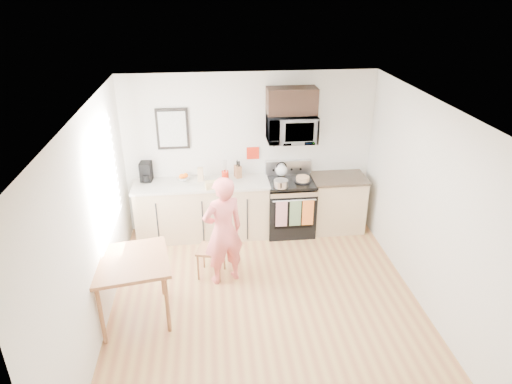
{
  "coord_description": "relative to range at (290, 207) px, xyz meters",
  "views": [
    {
      "loc": [
        -0.65,
        -4.62,
        3.86
      ],
      "look_at": [
        -0.04,
        1.0,
        1.21
      ],
      "focal_mm": 32.0,
      "sensor_mm": 36.0,
      "label": 1
    }
  ],
  "objects": [
    {
      "name": "range",
      "position": [
        0.0,
        0.0,
        0.0
      ],
      "size": [
        0.76,
        0.7,
        1.16
      ],
      "color": "black",
      "rests_on": "floor"
    },
    {
      "name": "fruit_bowl",
      "position": [
        -1.71,
        0.18,
        0.54
      ],
      "size": [
        0.28,
        0.28,
        0.1
      ],
      "color": "white",
      "rests_on": "countertop_left"
    },
    {
      "name": "wall_trivet",
      "position": [
        -0.58,
        0.31,
        0.86
      ],
      "size": [
        0.2,
        0.02,
        0.2
      ],
      "primitive_type": "cube",
      "color": "red",
      "rests_on": "back_wall"
    },
    {
      "name": "chair",
      "position": [
        -1.2,
        -1.15,
        0.12
      ],
      "size": [
        0.48,
        0.44,
        0.86
      ],
      "rotation": [
        0.0,
        0.0,
        -0.26
      ],
      "color": "brown",
      "rests_on": "floor"
    },
    {
      "name": "left_wall",
      "position": [
        -2.63,
        -1.98,
        0.86
      ],
      "size": [
        0.04,
        4.6,
        2.6
      ],
      "primitive_type": "cube",
      "color": "white",
      "rests_on": "floor"
    },
    {
      "name": "window",
      "position": [
        -2.59,
        -1.18,
        1.11
      ],
      "size": [
        0.06,
        1.4,
        1.5
      ],
      "color": "white",
      "rests_on": "left_wall"
    },
    {
      "name": "coffee_maker",
      "position": [
        -2.29,
        0.21,
        0.65
      ],
      "size": [
        0.19,
        0.27,
        0.31
      ],
      "rotation": [
        0.0,
        0.0,
        -0.1
      ],
      "color": "black",
      "rests_on": "countertop_left"
    },
    {
      "name": "dining_table",
      "position": [
        -2.28,
        -1.93,
        0.31
      ],
      "size": [
        0.9,
        0.9,
        0.84
      ],
      "rotation": [
        0.0,
        0.0,
        0.17
      ],
      "color": "brown",
      "rests_on": "floor"
    },
    {
      "name": "floor",
      "position": [
        -0.63,
        -1.98,
        -0.44
      ],
      "size": [
        4.6,
        4.6,
        0.0
      ],
      "primitive_type": "plane",
      "color": "#A3653F",
      "rests_on": "ground"
    },
    {
      "name": "utensil_crock",
      "position": [
        -1.04,
        0.13,
        0.64
      ],
      "size": [
        0.11,
        0.11,
        0.34
      ],
      "color": "red",
      "rests_on": "countertop_left"
    },
    {
      "name": "right_wall",
      "position": [
        1.37,
        -1.98,
        0.86
      ],
      "size": [
        0.04,
        4.6,
        2.6
      ],
      "primitive_type": "cube",
      "color": "white",
      "rests_on": "floor"
    },
    {
      "name": "ceiling",
      "position": [
        -0.63,
        -1.98,
        2.16
      ],
      "size": [
        4.0,
        4.6,
        0.04
      ],
      "primitive_type": "cube",
      "color": "silver",
      "rests_on": "back_wall"
    },
    {
      "name": "upper_cabinet",
      "position": [
        -0.0,
        0.15,
        1.74
      ],
      "size": [
        0.76,
        0.35,
        0.4
      ],
      "primitive_type": "cube",
      "color": "black",
      "rests_on": "back_wall"
    },
    {
      "name": "cake",
      "position": [
        0.18,
        -0.06,
        0.53
      ],
      "size": [
        0.26,
        0.26,
        0.09
      ],
      "color": "black",
      "rests_on": "range"
    },
    {
      "name": "wall_art",
      "position": [
        -1.83,
        0.3,
        1.31
      ],
      "size": [
        0.5,
        0.04,
        0.65
      ],
      "color": "black",
      "rests_on": "back_wall"
    },
    {
      "name": "kettle",
      "position": [
        -0.12,
        0.2,
        0.59
      ],
      "size": [
        0.19,
        0.19,
        0.25
      ],
      "color": "white",
      "rests_on": "range"
    },
    {
      "name": "milk_carton",
      "position": [
        -1.44,
        0.1,
        0.62
      ],
      "size": [
        0.09,
        0.09,
        0.22
      ],
      "primitive_type": "cube",
      "rotation": [
        0.0,
        0.0,
        -0.08
      ],
      "color": "tan",
      "rests_on": "countertop_left"
    },
    {
      "name": "back_wall",
      "position": [
        -0.63,
        0.32,
        0.86
      ],
      "size": [
        4.0,
        0.04,
        2.6
      ],
      "primitive_type": "cube",
      "color": "white",
      "rests_on": "floor"
    },
    {
      "name": "microwave",
      "position": [
        -0.0,
        0.1,
        1.32
      ],
      "size": [
        0.76,
        0.51,
        0.42
      ],
      "primitive_type": "imported",
      "color": "silver",
      "rests_on": "back_wall"
    },
    {
      "name": "countertop_left",
      "position": [
        -1.43,
        0.02,
        0.48
      ],
      "size": [
        2.14,
        0.64,
        0.04
      ],
      "primitive_type": "cube",
      "color": "beige",
      "rests_on": "cabinet_left"
    },
    {
      "name": "cabinet_right",
      "position": [
        0.8,
        0.02,
        0.01
      ],
      "size": [
        0.84,
        0.6,
        0.9
      ],
      "primitive_type": "cube",
      "color": "tan",
      "rests_on": "floor"
    },
    {
      "name": "front_wall",
      "position": [
        -0.63,
        -4.28,
        0.86
      ],
      "size": [
        4.0,
        0.04,
        2.6
      ],
      "primitive_type": "cube",
      "color": "white",
      "rests_on": "floor"
    },
    {
      "name": "person",
      "position": [
        -1.14,
        -1.26,
        0.35
      ],
      "size": [
        0.67,
        0.56,
        1.58
      ],
      "primitive_type": "imported",
      "rotation": [
        0.0,
        0.0,
        3.51
      ],
      "color": "#DC463C",
      "rests_on": "floor"
    },
    {
      "name": "countertop_right",
      "position": [
        0.8,
        0.02,
        0.48
      ],
      "size": [
        0.88,
        0.64,
        0.04
      ],
      "primitive_type": "cube",
      "color": "black",
      "rests_on": "cabinet_right"
    },
    {
      "name": "knife_block",
      "position": [
        -0.84,
        0.19,
        0.6
      ],
      "size": [
        0.12,
        0.15,
        0.2
      ],
      "primitive_type": "cube",
      "rotation": [
        0.0,
        0.0,
        0.31
      ],
      "color": "brown",
      "rests_on": "countertop_left"
    },
    {
      "name": "bread_bag",
      "position": [
        -1.22,
        -0.18,
        0.56
      ],
      "size": [
        0.31,
        0.19,
        0.11
      ],
      "primitive_type": "cube",
      "rotation": [
        0.0,
        0.0,
        0.18
      ],
      "color": "tan",
      "rests_on": "countertop_left"
    },
    {
      "name": "cabinet_left",
      "position": [
        -1.43,
        0.02,
        0.01
      ],
      "size": [
        2.1,
        0.6,
        0.9
      ],
      "primitive_type": "cube",
      "color": "tan",
      "rests_on": "floor"
    },
    {
      "name": "pot",
      "position": [
        -0.2,
        -0.23,
        0.55
      ],
      "size": [
        0.22,
        0.38,
        0.11
      ],
      "rotation": [
        0.0,
        0.0,
        -0.16
      ],
      "color": "silver",
      "rests_on": "range"
    }
  ]
}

